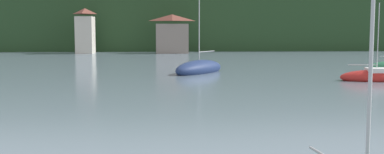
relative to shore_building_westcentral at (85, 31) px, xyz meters
The scene contains 5 objects.
wooded_hillside 36.73m from the shore_building_westcentral, 70.23° to the left, with size 352.00×49.95×38.32m.
shore_building_westcentral is the anchor object (origin of this frame).
shore_building_central 15.88m from the shore_building_westcentral, ahead, with size 6.18×3.64×7.11m.
sailboat_far_2 58.74m from the shore_building_westcentral, 56.35° to the right, with size 6.42×3.02×7.04m.
sailboat_far_7 44.21m from the shore_building_westcentral, 66.15° to the right, with size 6.56×7.66×11.55m.
Camera 1 is at (-1.74, 14.64, 4.47)m, focal length 44.66 mm.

